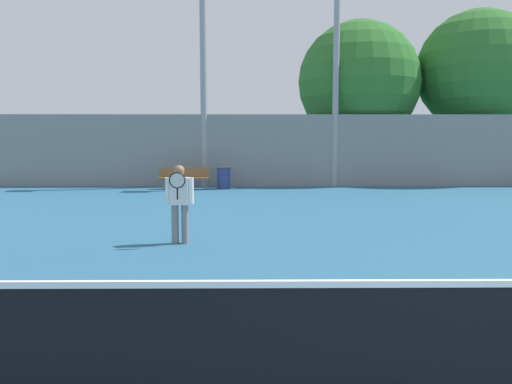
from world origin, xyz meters
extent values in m
cube|color=black|center=(0.00, 0.00, 0.49)|extent=(9.98, 0.03, 0.99)
cube|color=white|center=(0.00, 0.00, 1.01)|extent=(9.98, 0.04, 0.05)
cylinder|color=slate|center=(-3.09, 6.12, 0.38)|extent=(0.14, 0.14, 0.77)
cylinder|color=slate|center=(-2.90, 6.12, 0.38)|extent=(0.14, 0.14, 0.77)
cube|color=white|center=(-2.99, 6.12, 1.03)|extent=(0.35, 0.20, 0.53)
cylinder|color=white|center=(-3.22, 6.12, 1.04)|extent=(0.10, 0.10, 0.51)
cylinder|color=white|center=(-2.77, 6.12, 1.04)|extent=(0.10, 0.10, 0.51)
sphere|color=#8E6647|center=(-2.99, 6.12, 1.43)|extent=(0.21, 0.21, 0.21)
cylinder|color=black|center=(-2.99, 5.84, 1.01)|extent=(0.03, 0.03, 0.22)
torus|color=black|center=(-2.99, 5.84, 1.27)|extent=(0.31, 0.02, 0.31)
cylinder|color=silver|center=(-2.99, 5.84, 1.27)|extent=(0.27, 0.01, 0.27)
cube|color=brown|center=(-4.30, 16.45, 0.45)|extent=(2.03, 0.40, 0.04)
cylinder|color=gray|center=(-5.11, 16.45, 0.21)|extent=(0.06, 0.06, 0.43)
cylinder|color=gray|center=(-3.49, 16.45, 0.21)|extent=(0.06, 0.06, 0.43)
cube|color=brown|center=(-4.30, 16.63, 0.67)|extent=(2.03, 0.04, 0.40)
cylinder|color=#939399|center=(-3.58, 17.68, 4.52)|extent=(0.29, 0.29, 9.03)
cylinder|color=#939399|center=(1.95, 17.67, 5.20)|extent=(0.26, 0.26, 10.41)
cylinder|color=navy|center=(-2.71, 16.65, 0.41)|extent=(0.56, 0.56, 0.83)
cylinder|color=#333338|center=(-2.71, 16.65, 0.85)|extent=(0.58, 0.58, 0.04)
cube|color=gray|center=(0.00, 17.65, 1.52)|extent=(28.70, 0.06, 3.03)
cylinder|color=brown|center=(3.45, 20.18, 1.18)|extent=(0.32, 0.32, 2.36)
sphere|color=#2D6B28|center=(3.45, 20.18, 4.63)|extent=(5.66, 5.66, 5.66)
cylinder|color=brown|center=(8.93, 20.07, 1.49)|extent=(0.40, 0.40, 2.97)
sphere|color=#2D6B28|center=(8.93, 20.07, 5.18)|extent=(5.52, 5.52, 5.52)
camera|label=1|loc=(-1.61, -3.50, 2.07)|focal=35.00mm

